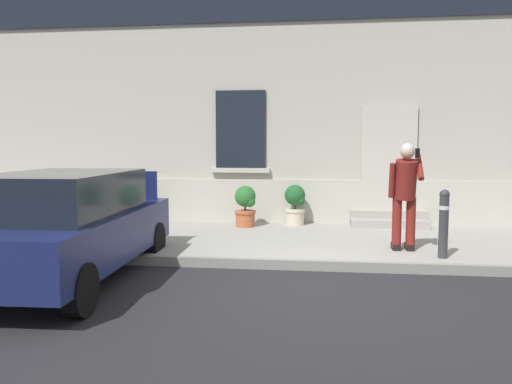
{
  "coord_description": "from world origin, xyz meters",
  "views": [
    {
      "loc": [
        0.14,
        -6.47,
        1.87
      ],
      "look_at": [
        -0.86,
        1.6,
        1.1
      ],
      "focal_mm": 35.31,
      "sensor_mm": 36.0,
      "label": 1
    }
  ],
  "objects_px": {
    "planter_olive": "(144,202)",
    "planter_terracotta": "(246,205)",
    "person_on_phone": "(405,190)",
    "planter_cream": "(295,204)",
    "bollard_near_person": "(444,221)",
    "hatchback_car_navy": "(67,224)"
  },
  "relations": [
    {
      "from": "hatchback_car_navy",
      "to": "person_on_phone",
      "type": "distance_m",
      "value": 5.13
    },
    {
      "from": "hatchback_car_navy",
      "to": "planter_terracotta",
      "type": "height_order",
      "value": "hatchback_car_navy"
    },
    {
      "from": "planter_olive",
      "to": "planter_terracotta",
      "type": "relative_size",
      "value": 1.0
    },
    {
      "from": "hatchback_car_navy",
      "to": "planter_olive",
      "type": "bearing_deg",
      "value": 95.82
    },
    {
      "from": "hatchback_car_navy",
      "to": "planter_cream",
      "type": "xyz_separation_m",
      "value": [
        2.9,
        4.31,
        -0.18
      ]
    },
    {
      "from": "bollard_near_person",
      "to": "planter_cream",
      "type": "distance_m",
      "value": 3.74
    },
    {
      "from": "person_on_phone",
      "to": "planter_cream",
      "type": "bearing_deg",
      "value": 121.41
    },
    {
      "from": "planter_olive",
      "to": "planter_terracotta",
      "type": "xyz_separation_m",
      "value": [
        2.32,
        -0.29,
        0.0
      ]
    },
    {
      "from": "bollard_near_person",
      "to": "person_on_phone",
      "type": "relative_size",
      "value": 0.6
    },
    {
      "from": "planter_terracotta",
      "to": "planter_cream",
      "type": "relative_size",
      "value": 1.0
    },
    {
      "from": "bollard_near_person",
      "to": "planter_terracotta",
      "type": "xyz_separation_m",
      "value": [
        -3.4,
        2.52,
        -0.11
      ]
    },
    {
      "from": "hatchback_car_navy",
      "to": "bollard_near_person",
      "type": "bearing_deg",
      "value": 15.11
    },
    {
      "from": "person_on_phone",
      "to": "planter_olive",
      "type": "xyz_separation_m",
      "value": [
        -5.2,
        2.37,
        -0.54
      ]
    },
    {
      "from": "person_on_phone",
      "to": "planter_cream",
      "type": "distance_m",
      "value": 3.13
    },
    {
      "from": "bollard_near_person",
      "to": "planter_olive",
      "type": "bearing_deg",
      "value": 153.84
    },
    {
      "from": "hatchback_car_navy",
      "to": "bollard_near_person",
      "type": "distance_m",
      "value": 5.47
    },
    {
      "from": "person_on_phone",
      "to": "planter_terracotta",
      "type": "bearing_deg",
      "value": 138.24
    },
    {
      "from": "hatchback_car_navy",
      "to": "planter_olive",
      "type": "height_order",
      "value": "hatchback_car_navy"
    },
    {
      "from": "planter_terracotta",
      "to": "planter_olive",
      "type": "bearing_deg",
      "value": 172.92
    },
    {
      "from": "hatchback_car_navy",
      "to": "bollard_near_person",
      "type": "xyz_separation_m",
      "value": [
        5.28,
        1.43,
        -0.08
      ]
    },
    {
      "from": "person_on_phone",
      "to": "planter_cream",
      "type": "relative_size",
      "value": 2.02
    },
    {
      "from": "planter_olive",
      "to": "hatchback_car_navy",
      "type": "bearing_deg",
      "value": -84.18
    }
  ]
}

